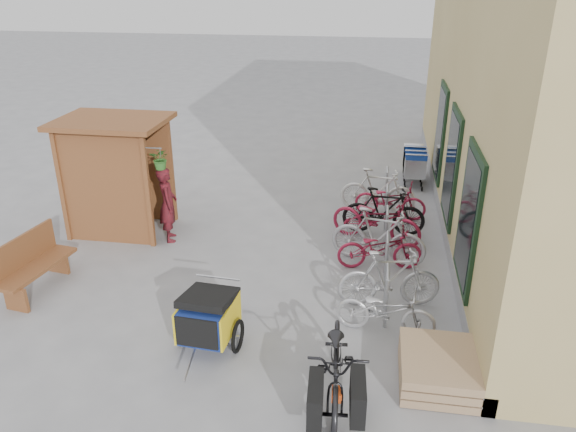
# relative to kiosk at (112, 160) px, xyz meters

# --- Properties ---
(ground) EXTENTS (80.00, 80.00, 0.00)m
(ground) POSITION_rel_kiosk_xyz_m (3.28, -2.47, -1.55)
(ground) COLOR #939396
(kiosk) EXTENTS (2.49, 1.65, 2.40)m
(kiosk) POSITION_rel_kiosk_xyz_m (0.00, 0.00, 0.00)
(kiosk) COLOR brown
(kiosk) RESTS_ON ground
(bike_rack) EXTENTS (0.05, 5.35, 0.86)m
(bike_rack) POSITION_rel_kiosk_xyz_m (5.58, -0.07, -1.04)
(bike_rack) COLOR #A5A8AD
(bike_rack) RESTS_ON ground
(pallet_stack) EXTENTS (1.00, 1.20, 0.40)m
(pallet_stack) POSITION_rel_kiosk_xyz_m (6.28, -3.87, -1.34)
(pallet_stack) COLOR tan
(pallet_stack) RESTS_ON ground
(bench) EXTENTS (0.71, 1.65, 1.01)m
(bench) POSITION_rel_kiosk_xyz_m (-0.40, -2.56, -1.04)
(bench) COLOR brown
(bench) RESTS_ON ground
(shopping_carts) EXTENTS (0.55, 1.52, 0.99)m
(shopping_carts) POSITION_rel_kiosk_xyz_m (6.28, 3.97, -0.98)
(shopping_carts) COLOR silver
(shopping_carts) RESTS_ON ground
(child_trailer) EXTENTS (0.97, 1.60, 0.93)m
(child_trailer) POSITION_rel_kiosk_xyz_m (3.03, -3.59, -1.03)
(child_trailer) COLOR navy
(child_trailer) RESTS_ON ground
(cargo_bike) EXTENTS (0.84, 2.06, 1.06)m
(cargo_bike) POSITION_rel_kiosk_xyz_m (4.96, -4.45, -1.03)
(cargo_bike) COLOR black
(cargo_bike) RESTS_ON ground
(person_kiosk) EXTENTS (0.56, 0.66, 1.55)m
(person_kiosk) POSITION_rel_kiosk_xyz_m (1.22, -0.28, -0.78)
(person_kiosk) COLOR maroon
(person_kiosk) RESTS_ON ground
(bike_0) EXTENTS (1.57, 0.72, 0.79)m
(bike_0) POSITION_rel_kiosk_xyz_m (5.58, -2.86, -1.16)
(bike_0) COLOR #B2B2B7
(bike_0) RESTS_ON ground
(bike_1) EXTENTS (1.72, 0.74, 1.00)m
(bike_1) POSITION_rel_kiosk_xyz_m (5.62, -2.08, -1.05)
(bike_1) COLOR #B2B2B7
(bike_1) RESTS_ON ground
(bike_2) EXTENTS (1.61, 0.75, 0.82)m
(bike_2) POSITION_rel_kiosk_xyz_m (5.46, -0.83, -1.14)
(bike_2) COLOR maroon
(bike_2) RESTS_ON ground
(bike_3) EXTENTS (1.86, 0.86, 1.08)m
(bike_3) POSITION_rel_kiosk_xyz_m (5.43, -0.60, -1.01)
(bike_3) COLOR #B2B2B7
(bike_3) RESTS_ON ground
(bike_4) EXTENTS (1.99, 1.26, 0.99)m
(bike_4) POSITION_rel_kiosk_xyz_m (5.38, 0.29, -1.06)
(bike_4) COLOR maroon
(bike_4) RESTS_ON ground
(bike_5) EXTENTS (1.72, 0.53, 1.02)m
(bike_5) POSITION_rel_kiosk_xyz_m (5.52, 0.67, -1.04)
(bike_5) COLOR black
(bike_5) RESTS_ON ground
(bike_6) EXTENTS (1.64, 0.78, 0.83)m
(bike_6) POSITION_rel_kiosk_xyz_m (5.67, 1.56, -1.14)
(bike_6) COLOR maroon
(bike_6) RESTS_ON ground
(bike_7) EXTENTS (1.74, 0.64, 1.02)m
(bike_7) POSITION_rel_kiosk_xyz_m (5.38, 1.85, -1.04)
(bike_7) COLOR silver
(bike_7) RESTS_ON ground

